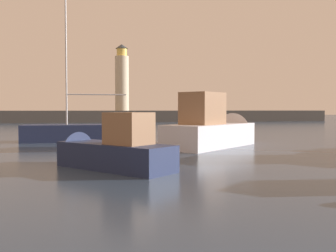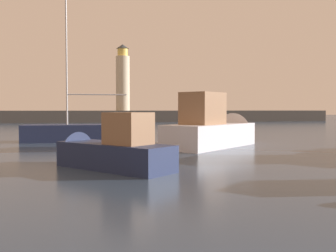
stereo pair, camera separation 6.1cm
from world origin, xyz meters
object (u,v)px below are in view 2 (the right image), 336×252
(lighthouse, at_px, (123,79))
(motorboat_0, at_px, (220,130))
(sailboat_moored, at_px, (78,132))
(mooring_buoy, at_px, (218,131))
(motorboat_2, at_px, (102,150))

(lighthouse, relative_size, motorboat_0, 1.44)
(sailboat_moored, xyz_separation_m, mooring_buoy, (10.98, 1.58, -0.16))
(lighthouse, bearing_deg, motorboat_0, -87.67)
(motorboat_2, xyz_separation_m, sailboat_moored, (-1.22, 12.85, -0.02))
(lighthouse, xyz_separation_m, motorboat_2, (-5.66, -54.26, -7.02))
(lighthouse, bearing_deg, motorboat_2, -95.96)
(motorboat_0, relative_size, sailboat_moored, 0.63)
(motorboat_2, height_order, mooring_buoy, motorboat_2)
(mooring_buoy, bearing_deg, sailboat_moored, -171.84)
(mooring_buoy, bearing_deg, motorboat_0, -108.20)
(motorboat_0, bearing_deg, sailboat_moored, 149.65)
(lighthouse, relative_size, sailboat_moored, 0.91)
(sailboat_moored, height_order, mooring_buoy, sailboat_moored)
(motorboat_0, relative_size, motorboat_2, 1.46)
(lighthouse, distance_m, motorboat_0, 47.06)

